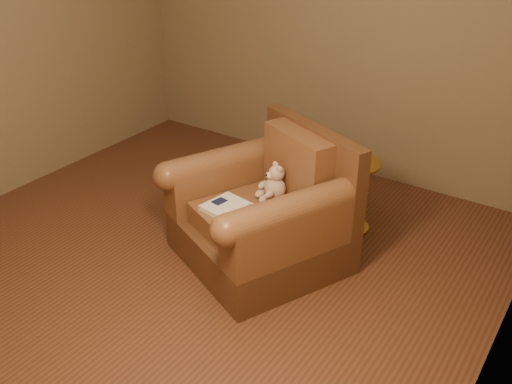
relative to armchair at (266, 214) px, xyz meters
The scene contains 6 objects.
floor 0.64m from the armchair, 139.87° to the right, with size 4.00×4.00×0.00m, color brown.
room 1.46m from the armchair, 139.87° to the right, with size 4.02×4.02×2.71m.
armchair is the anchor object (origin of this frame).
teddy_bear 0.21m from the armchair, 90.68° to the left, with size 0.20×0.22×0.27m.
guidebook 0.27m from the armchair, 108.40° to the right, with size 0.50×0.35×0.04m.
side_table 0.76m from the armchair, 65.00° to the left, with size 0.41×0.41×0.57m.
Camera 1 is at (2.25, -2.52, 2.38)m, focal length 40.00 mm.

